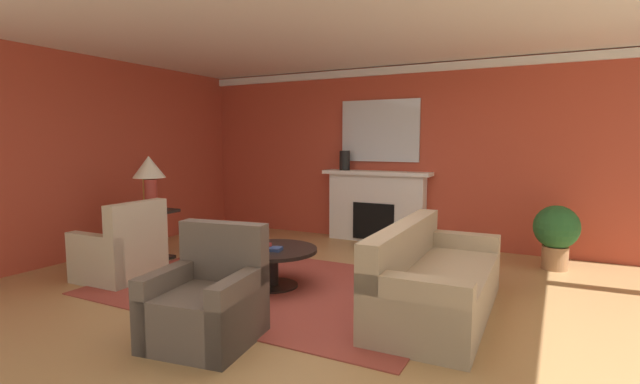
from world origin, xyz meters
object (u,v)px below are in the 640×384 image
Objects in this scene: fireplace at (376,208)px; side_table at (152,231)px; potted_plant at (556,232)px; sofa at (434,283)px; armchair_near_window at (121,254)px; armchair_facing_fireplace at (207,304)px; mantel_mirror at (380,131)px; table_lamp at (149,172)px; vase_on_side_table at (151,196)px; vase_mantel_left at (345,160)px; coffee_table at (273,258)px.

side_table is at bearing -132.53° from fireplace.
fireplace is 2.70m from potted_plant.
sofa is at bearing -59.43° from fireplace.
armchair_facing_fireplace is at bearing -22.41° from armchair_near_window.
armchair_facing_fireplace is (0.12, -4.36, -1.51)m from mantel_mirror.
vase_on_side_table is at bearing -38.66° from table_lamp.
vase_mantel_left is at bearing -162.82° from mantel_mirror.
fireplace reaches higher than armchair_facing_fireplace.
table_lamp is at bearing 115.54° from armchair_near_window.
table_lamp is at bearing -132.53° from fireplace.
mantel_mirror is at bearing 86.61° from coffee_table.
mantel_mirror is 1.77× the size of table_lamp.
armchair_facing_fireplace is (0.12, -4.24, -0.25)m from fireplace.
vase_mantel_left is at bearing 67.16° from armchair_near_window.
fireplace is at bearing 91.62° from armchair_facing_fireplace.
coffee_table is 2.29× the size of vase_on_side_table.
potted_plant is (2.82, 2.31, 0.16)m from coffee_table.
fireplace is 1.27m from mantel_mirror.
coffee_table is at bearing 101.59° from armchair_facing_fireplace.
sofa is at bearing -51.20° from vase_mantel_left.
armchair_near_window is 1.36× the size of side_table.
fireplace is 3.54m from table_lamp.
table_lamp is at bearing 145.77° from armchair_facing_fireplace.
coffee_table is (-0.17, -2.93, -1.48)m from mantel_mirror.
vase_on_side_table is 1.34× the size of vase_mantel_left.
mantel_mirror reaches higher than table_lamp.
side_table is (-2.35, -2.56, -0.15)m from fireplace.
sofa is at bearing -2.90° from side_table.
table_lamp is (0.00, 0.00, 0.82)m from side_table.
mantel_mirror is 3.68m from vase_on_side_table.
side_table is (-2.47, 1.68, 0.09)m from armchair_facing_fireplace.
mantel_mirror is at bearing 51.87° from vase_on_side_table.
table_lamp is 3.09m from vase_mantel_left.
armchair_facing_fireplace is 1.27× the size of table_lamp.
vase_on_side_table is at bearing 146.07° from armchair_facing_fireplace.
vase_on_side_table reaches higher than armchair_near_window.
sofa is at bearing -1.23° from vase_on_side_table.
vase_mantel_left is (-0.38, 2.76, 0.99)m from coffee_table.
fireplace reaches higher than potted_plant.
side_table is 0.55m from vase_on_side_table.
mantel_mirror is 1.33× the size of coffee_table.
mantel_mirror is 3.84m from side_table.
table_lamp reaches higher than potted_plant.
fireplace is at bearing 5.13° from vase_mantel_left.
vase_on_side_table reaches higher than coffee_table.
side_table is 3.23m from vase_mantel_left.
armchair_near_window is 2.91× the size of vase_mantel_left.
table_lamp reaches higher than sofa.
table_lamp is (-2.35, -2.68, -0.59)m from mantel_mirror.
armchair_facing_fireplace is at bearing -78.41° from coffee_table.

